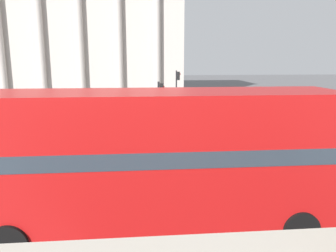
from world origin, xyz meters
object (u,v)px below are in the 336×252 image
object	(u,v)px
traffic_light_mid	(160,104)
pedestrian_black	(106,103)
traffic_light_far	(177,88)
double_decker_bus	(157,156)
plaza_building_left	(53,20)
pedestrian_olive	(311,135)
pedestrian_blue	(217,101)
pedestrian_white	(152,104)

from	to	relation	value
traffic_light_mid	pedestrian_black	bearing A→B (deg)	109.88
traffic_light_mid	traffic_light_far	world-z (taller)	traffic_light_far
double_decker_bus	traffic_light_far	xyz separation A→B (m)	(2.79, 18.41, 0.33)
pedestrian_black	traffic_light_mid	bearing A→B (deg)	169.73
double_decker_bus	traffic_light_far	world-z (taller)	double_decker_bus
double_decker_bus	traffic_light_mid	xyz separation A→B (m)	(0.78, 10.35, 0.12)
plaza_building_left	pedestrian_olive	xyz separation A→B (m)	(20.36, -28.30, -9.00)
double_decker_bus	pedestrian_blue	world-z (taller)	double_decker_bus
traffic_light_mid	pedestrian_olive	size ratio (longest dim) A/B	2.18
plaza_building_left	pedestrian_olive	bearing A→B (deg)	-54.27
traffic_light_mid	traffic_light_far	size ratio (longest dim) A/B	0.91
plaza_building_left	traffic_light_mid	size ratio (longest dim) A/B	8.64
pedestrian_blue	pedestrian_black	distance (m)	11.13
plaza_building_left	traffic_light_far	distance (m)	23.74
plaza_building_left	pedestrian_blue	size ratio (longest dim) A/B	19.65
traffic_light_far	pedestrian_olive	xyz separation A→B (m)	(6.28, -10.63, -1.70)
double_decker_bus	pedestrian_blue	size ratio (longest dim) A/B	6.32
pedestrian_olive	pedestrian_black	distance (m)	19.54
pedestrian_olive	pedestrian_black	bearing A→B (deg)	-165.40
traffic_light_far	pedestrian_blue	xyz separation A→B (m)	(4.67, 4.79, -1.75)
double_decker_bus	traffic_light_mid	bearing A→B (deg)	81.80
plaza_building_left	pedestrian_blue	distance (m)	24.48
traffic_light_far	plaza_building_left	bearing A→B (deg)	128.55
pedestrian_black	pedestrian_olive	bearing A→B (deg)	-169.51
plaza_building_left	pedestrian_white	size ratio (longest dim) A/B	20.21
double_decker_bus	pedestrian_white	size ratio (longest dim) A/B	6.50
pedestrian_black	pedestrian_white	world-z (taller)	pedestrian_black
double_decker_bus	plaza_building_left	size ratio (longest dim) A/B	0.32
double_decker_bus	pedestrian_black	size ratio (longest dim) A/B	6.46
traffic_light_far	pedestrian_olive	size ratio (longest dim) A/B	2.39
plaza_building_left	double_decker_bus	bearing A→B (deg)	-72.63
plaza_building_left	traffic_light_mid	bearing A→B (deg)	-64.88
pedestrian_olive	plaza_building_left	bearing A→B (deg)	-170.31
traffic_light_mid	pedestrian_black	distance (m)	13.12
pedestrian_blue	pedestrian_olive	world-z (taller)	pedestrian_olive
traffic_light_mid	pedestrian_black	xyz separation A→B (m)	(-4.43, 12.25, -1.56)
traffic_light_far	pedestrian_olive	world-z (taller)	traffic_light_far
plaza_building_left	pedestrian_olive	distance (m)	36.01
traffic_light_far	pedestrian_black	distance (m)	7.89
pedestrian_black	double_decker_bus	bearing A→B (deg)	159.03
double_decker_bus	traffic_light_far	size ratio (longest dim) A/B	2.54
traffic_light_mid	pedestrian_olive	bearing A→B (deg)	-17.26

